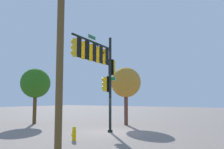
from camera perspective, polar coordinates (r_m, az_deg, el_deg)
name	(u,v)px	position (r m, az deg, el deg)	size (l,w,h in m)	color
ground_plane	(110,132)	(18.43, -0.45, -13.46)	(120.00, 120.00, 0.00)	gray
signal_pole_assembly	(99,64)	(17.11, -3.01, 2.48)	(5.57, 1.39, 7.16)	black
utility_pole	(60,53)	(10.92, -12.17, 4.94)	(1.01, 1.62, 8.70)	brown
fire_hydrant	(74,134)	(14.95, -8.94, -13.58)	(0.33, 0.24, 0.83)	#F1B807
tree_near	(35,83)	(25.74, -17.60, -2.03)	(2.98, 2.98, 5.56)	#503819
tree_far	(126,83)	(23.36, 3.29, -1.95)	(2.88, 2.88, 5.51)	brown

